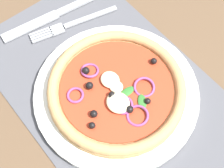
{
  "coord_description": "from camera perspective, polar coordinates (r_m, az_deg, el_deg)",
  "views": [
    {
      "loc": [
        -20.97,
        16.68,
        51.88
      ],
      "look_at": [
        -0.51,
        0.0,
        2.59
      ],
      "focal_mm": 53.0,
      "sensor_mm": 36.0,
      "label": 1
    }
  ],
  "objects": [
    {
      "name": "pizza",
      "position": [
        0.55,
        0.77,
        -0.87
      ],
      "size": [
        23.41,
        23.41,
        2.62
      ],
      "color": "tan",
      "rests_on": "plate"
    },
    {
      "name": "plate",
      "position": [
        0.57,
        0.75,
        -1.6
      ],
      "size": [
        28.36,
        28.36,
        1.19
      ],
      "primitive_type": "cylinder",
      "color": "silver",
      "rests_on": "placemat"
    },
    {
      "name": "ground_plane",
      "position": [
        0.59,
        -0.31,
        -1.39
      ],
      "size": [
        190.0,
        140.0,
        2.4
      ],
      "primitive_type": "cube",
      "color": "brown"
    },
    {
      "name": "knife",
      "position": [
        0.68,
        -10.87,
        11.17
      ],
      "size": [
        4.16,
        20.05,
        0.62
      ],
      "rotation": [
        0.0,
        0.0,
        1.44
      ],
      "color": "#B2B5BA",
      "rests_on": "placemat"
    },
    {
      "name": "fork",
      "position": [
        0.66,
        -7.33,
        10.11
      ],
      "size": [
        5.79,
        17.84,
        0.44
      ],
      "rotation": [
        0.0,
        0.0,
        1.33
      ],
      "color": "#B2B5BA",
      "rests_on": "placemat"
    },
    {
      "name": "placemat",
      "position": [
        0.58,
        -0.32,
        -0.77
      ],
      "size": [
        49.68,
        30.67,
        0.4
      ],
      "primitive_type": "cube",
      "color": "#4C4C51",
      "rests_on": "ground_plane"
    }
  ]
}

